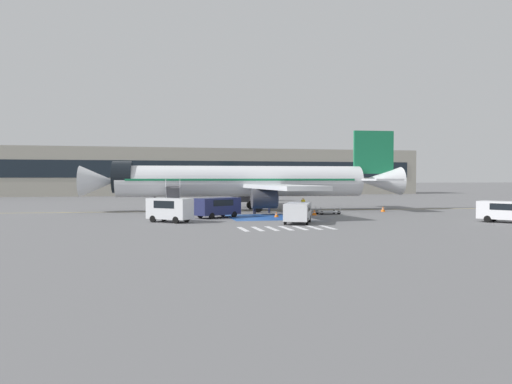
# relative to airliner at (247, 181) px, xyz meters

# --- Properties ---
(ground_plane) EXTENTS (600.00, 600.00, 0.00)m
(ground_plane) POSITION_rel_airliner_xyz_m (0.25, 0.31, -3.66)
(ground_plane) COLOR slate
(apron_leadline_yellow) EXTENTS (74.21, 5.85, 0.01)m
(apron_leadline_yellow) POSITION_rel_airliner_xyz_m (-0.65, 0.05, -3.65)
(apron_leadline_yellow) COLOR gold
(apron_leadline_yellow) RESTS_ON ground_plane
(apron_stand_patch_blue) EXTENTS (6.75, 8.52, 0.01)m
(apron_stand_patch_blue) POSITION_rel_airliner_xyz_m (-0.65, -10.24, -3.65)
(apron_stand_patch_blue) COLOR #2856A8
(apron_stand_patch_blue) RESTS_ON ground_plane
(apron_walkway_bar_0) EXTENTS (0.44, 3.60, 0.01)m
(apron_walkway_bar_0) POSITION_rel_airliner_xyz_m (-4.85, -21.72, -3.65)
(apron_walkway_bar_0) COLOR silver
(apron_walkway_bar_0) RESTS_ON ground_plane
(apron_walkway_bar_1) EXTENTS (0.44, 3.60, 0.01)m
(apron_walkway_bar_1) POSITION_rel_airliner_xyz_m (-3.65, -21.72, -3.65)
(apron_walkway_bar_1) COLOR silver
(apron_walkway_bar_1) RESTS_ON ground_plane
(apron_walkway_bar_2) EXTENTS (0.44, 3.60, 0.01)m
(apron_walkway_bar_2) POSITION_rel_airliner_xyz_m (-2.45, -21.72, -3.65)
(apron_walkway_bar_2) COLOR silver
(apron_walkway_bar_2) RESTS_ON ground_plane
(apron_walkway_bar_3) EXTENTS (0.44, 3.60, 0.01)m
(apron_walkway_bar_3) POSITION_rel_airliner_xyz_m (-1.25, -21.72, -3.65)
(apron_walkway_bar_3) COLOR silver
(apron_walkway_bar_3) RESTS_ON ground_plane
(apron_walkway_bar_4) EXTENTS (0.44, 3.60, 0.01)m
(apron_walkway_bar_4) POSITION_rel_airliner_xyz_m (-0.05, -21.72, -3.65)
(apron_walkway_bar_4) COLOR silver
(apron_walkway_bar_4) RESTS_ON ground_plane
(apron_walkway_bar_5) EXTENTS (0.44, 3.60, 0.01)m
(apron_walkway_bar_5) POSITION_rel_airliner_xyz_m (1.15, -21.72, -3.65)
(apron_walkway_bar_5) COLOR silver
(apron_walkway_bar_5) RESTS_ON ground_plane
(apron_walkway_bar_6) EXTENTS (0.44, 3.60, 0.01)m
(apron_walkway_bar_6) POSITION_rel_airliner_xyz_m (2.35, -21.72, -3.65)
(apron_walkway_bar_6) COLOR silver
(apron_walkway_bar_6) RESTS_ON ground_plane
(airliner) EXTENTS (40.45, 34.12, 10.19)m
(airliner) POSITION_rel_airliner_xyz_m (0.00, 0.00, 0.00)
(airliner) COLOR silver
(airliner) RESTS_ON ground_plane
(boarding_stairs_forward) EXTENTS (2.56, 5.36, 3.96)m
(boarding_stairs_forward) POSITION_rel_airliner_xyz_m (-9.33, -3.75, -2.67)
(boarding_stairs_forward) COLOR #ADB2BA
(boarding_stairs_forward) RESTS_ON ground_plane
(fuel_tanker) EXTENTS (8.64, 2.67, 3.37)m
(fuel_tanker) POSITION_rel_airliner_xyz_m (6.77, 25.29, -1.96)
(fuel_tanker) COLOR #38383D
(fuel_tanker) RESTS_ON ground_plane
(service_van_0) EXTENTS (3.70, 4.90, 1.85)m
(service_van_0) POSITION_rel_airliner_xyz_m (0.97, -17.85, -2.53)
(service_van_0) COLOR silver
(service_van_0) RESTS_ON ground_plane
(service_van_1) EXTENTS (5.18, 4.23, 2.06)m
(service_van_1) POSITION_rel_airliner_xyz_m (-5.18, -9.88, -2.42)
(service_van_1) COLOR #1E234C
(service_van_1) RESTS_ON ground_plane
(service_van_2) EXTENTS (4.67, 5.57, 1.96)m
(service_van_2) POSITION_rel_airliner_xyz_m (20.07, -21.71, -2.47)
(service_van_2) COLOR silver
(service_van_2) RESTS_ON ground_plane
(service_van_3) EXTENTS (4.35, 4.07, 2.22)m
(service_van_3) POSITION_rel_airliner_xyz_m (-10.26, -14.10, -2.34)
(service_van_3) COLOR silver
(service_van_3) RESTS_ON ground_plane
(baggage_cart) EXTENTS (2.69, 1.66, 0.87)m
(baggage_cart) POSITION_rel_airliner_xyz_m (7.75, -7.78, -3.40)
(baggage_cart) COLOR gray
(baggage_cart) RESTS_ON ground_plane
(ground_crew_0) EXTENTS (0.44, 0.25, 1.66)m
(ground_crew_0) POSITION_rel_airliner_xyz_m (-0.30, -5.64, -2.70)
(ground_crew_0) COLOR #191E38
(ground_crew_0) RESTS_ON ground_plane
(ground_crew_1) EXTENTS (0.28, 0.45, 1.83)m
(ground_crew_1) POSITION_rel_airliner_xyz_m (-2.85, -6.27, -2.59)
(ground_crew_1) COLOR black
(ground_crew_1) RESTS_ON ground_plane
(ground_crew_2) EXTENTS (0.45, 0.27, 1.72)m
(ground_crew_2) POSITION_rel_airliner_xyz_m (6.17, -3.65, -2.67)
(ground_crew_2) COLOR #191E38
(ground_crew_2) RESTS_ON ground_plane
(ground_crew_3) EXTENTS (0.40, 0.49, 1.64)m
(ground_crew_3) POSITION_rel_airliner_xyz_m (1.77, -4.31, -2.72)
(ground_crew_3) COLOR #191E38
(ground_crew_3) RESTS_ON ground_plane
(traffic_cone_0) EXTENTS (0.55, 0.55, 0.61)m
(traffic_cone_0) POSITION_rel_airliner_xyz_m (5.73, -8.92, -3.35)
(traffic_cone_0) COLOR orange
(traffic_cone_0) RESTS_ON ground_plane
(traffic_cone_1) EXTENTS (0.50, 0.50, 0.56)m
(traffic_cone_1) POSITION_rel_airliner_xyz_m (1.01, -10.39, -3.38)
(traffic_cone_1) COLOR orange
(traffic_cone_1) RESTS_ON ground_plane
(traffic_cone_2) EXTENTS (0.56, 0.56, 0.63)m
(traffic_cone_2) POSITION_rel_airliner_xyz_m (15.78, -5.39, -3.34)
(traffic_cone_2) COLOR orange
(traffic_cone_2) RESTS_ON ground_plane
(terminal_building) EXTENTS (130.03, 12.10, 11.01)m
(terminal_building) POSITION_rel_airliner_xyz_m (-9.78, 59.71, 1.85)
(terminal_building) COLOR #B2AD9E
(terminal_building) RESTS_ON ground_plane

